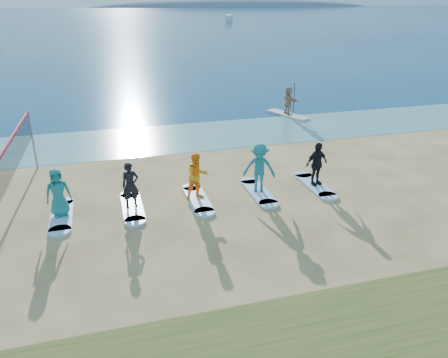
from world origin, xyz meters
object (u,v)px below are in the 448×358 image
object	(u,v)px
student_1	(130,185)
surfboard_4	(315,185)
surfboard_0	(62,216)
boat_offshore_b	(229,22)
student_2	(197,176)
volleyball_net	(10,162)
surfboard_1	(132,207)
student_4	(317,164)
paddleboarder	(288,100)
surfboard_2	(198,199)
surfboard_3	(258,192)
student_0	(58,192)
paddleboard	(288,115)
student_3	(259,168)

from	to	relation	value
student_1	surfboard_4	size ratio (longest dim) A/B	0.72
surfboard_4	surfboard_0	bearing A→B (deg)	180.00
boat_offshore_b	student_2	size ratio (longest dim) A/B	3.44
volleyball_net	student_1	bearing A→B (deg)	-7.70
surfboard_1	surfboard_4	xyz separation A→B (m)	(6.90, 0.00, 0.00)
student_2	student_4	world-z (taller)	student_2
boat_offshore_b	paddleboarder	bearing A→B (deg)	-84.11
surfboard_1	surfboard_2	world-z (taller)	same
student_2	volleyball_net	bearing A→B (deg)	161.97
volleyball_net	boat_offshore_b	size ratio (longest dim) A/B	1.56
paddleboarder	surfboard_3	distance (m)	11.68
student_0	surfboard_4	world-z (taller)	student_0
paddleboard	student_1	xyz separation A→B (m)	(-10.23, -10.19, 0.82)
volleyball_net	student_2	distance (m)	6.03
student_1	surfboard_3	distance (m)	4.67
surfboard_2	surfboard_3	size ratio (longest dim) A/B	1.00
volleyball_net	paddleboard	distance (m)	17.02
student_1	paddleboarder	bearing A→B (deg)	36.53
surfboard_1	student_2	distance (m)	2.47
student_0	surfboard_1	xyz separation A→B (m)	(2.30, 0.00, -0.85)
paddleboard	student_1	distance (m)	14.46
student_1	student_3	world-z (taller)	student_3
surfboard_3	paddleboarder	bearing A→B (deg)	61.08
student_1	student_3	distance (m)	4.60
boat_offshore_b	student_2	distance (m)	119.20
paddleboarder	student_2	bearing A→B (deg)	134.13
surfboard_4	student_4	size ratio (longest dim) A/B	1.32
paddleboarder	student_1	bearing A→B (deg)	126.91
volleyball_net	paddleboard	bearing A→B (deg)	34.98
boat_offshore_b	volleyball_net	bearing A→B (deg)	-89.32
volleyball_net	surfboard_1	world-z (taller)	volleyball_net
student_4	paddleboard	bearing A→B (deg)	57.70
surfboard_1	surfboard_4	size ratio (longest dim) A/B	1.00
student_0	surfboard_3	size ratio (longest dim) A/B	0.73
student_0	student_1	size ratio (longest dim) A/B	1.02
boat_offshore_b	student_4	distance (m)	117.93
surfboard_0	student_1	world-z (taller)	student_1
volleyball_net	paddleboarder	xyz separation A→B (m)	(13.87, 9.70, -0.96)
volleyball_net	student_1	size ratio (longest dim) A/B	5.77
paddleboard	surfboard_1	distance (m)	14.44
student_0	surfboard_2	distance (m)	4.68
volleyball_net	paddleboarder	size ratio (longest dim) A/B	5.50
volleyball_net	surfboard_2	distance (m)	6.24
boat_offshore_b	surfboard_3	world-z (taller)	boat_offshore_b
boat_offshore_b	student_2	world-z (taller)	student_2
paddleboard	surfboard_0	distance (m)	16.15
surfboard_3	student_0	bearing A→B (deg)	180.00
paddleboarder	student_4	world-z (taller)	paddleboarder
paddleboard	surfboard_2	xyz separation A→B (m)	(-7.93, -10.19, -0.01)
student_3	surfboard_3	bearing A→B (deg)	0.00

